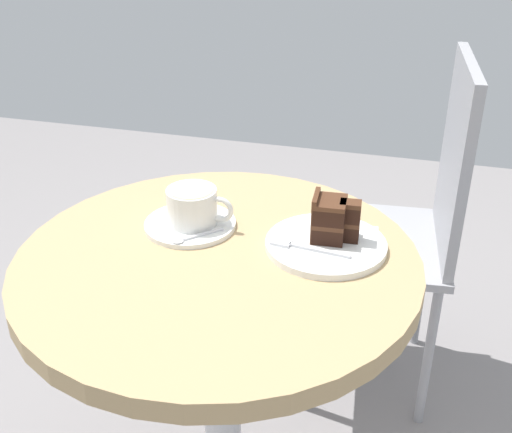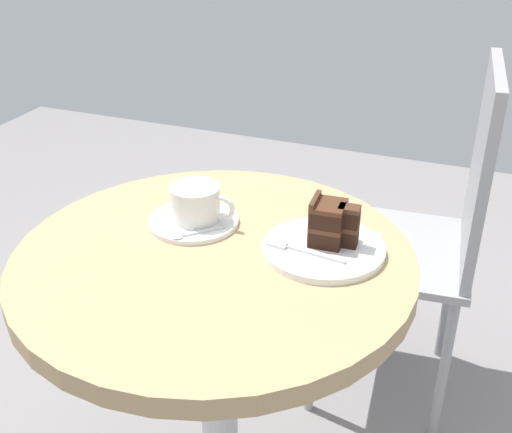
{
  "view_description": "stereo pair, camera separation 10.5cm",
  "coord_description": "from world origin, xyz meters",
  "px_view_note": "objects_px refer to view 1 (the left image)",
  "views": [
    {
      "loc": [
        0.3,
        -0.85,
        1.26
      ],
      "look_at": [
        0.05,
        0.08,
        0.75
      ],
      "focal_mm": 45.0,
      "sensor_mm": 36.0,
      "label": 1
    },
    {
      "loc": [
        0.4,
        -0.82,
        1.26
      ],
      "look_at": [
        0.05,
        0.08,
        0.75
      ],
      "focal_mm": 45.0,
      "sensor_mm": 36.0,
      "label": 2
    }
  ],
  "objects_px": {
    "coffee_cup": "(193,206)",
    "napkin": "(342,243)",
    "cake_plate": "(326,245)",
    "fork": "(301,246)",
    "teaspoon": "(192,237)",
    "cake_slice": "(332,219)",
    "saucer": "(190,224)",
    "cafe_chair": "(411,211)"
  },
  "relations": [
    {
      "from": "teaspoon",
      "to": "cake_slice",
      "type": "relative_size",
      "value": 0.91
    },
    {
      "from": "saucer",
      "to": "napkin",
      "type": "relative_size",
      "value": 1.07
    },
    {
      "from": "cake_slice",
      "to": "coffee_cup",
      "type": "bearing_deg",
      "value": -179.31
    },
    {
      "from": "teaspoon",
      "to": "fork",
      "type": "bearing_deg",
      "value": 139.61
    },
    {
      "from": "saucer",
      "to": "napkin",
      "type": "bearing_deg",
      "value": 1.92
    },
    {
      "from": "napkin",
      "to": "coffee_cup",
      "type": "bearing_deg",
      "value": -178.36
    },
    {
      "from": "saucer",
      "to": "cafe_chair",
      "type": "distance_m",
      "value": 0.66
    },
    {
      "from": "fork",
      "to": "teaspoon",
      "type": "bearing_deg",
      "value": 11.21
    },
    {
      "from": "teaspoon",
      "to": "cake_plate",
      "type": "xyz_separation_m",
      "value": [
        0.22,
        0.04,
        -0.0
      ]
    },
    {
      "from": "saucer",
      "to": "coffee_cup",
      "type": "xyz_separation_m",
      "value": [
        0.01,
        0.0,
        0.04
      ]
    },
    {
      "from": "cake_slice",
      "to": "saucer",
      "type": "bearing_deg",
      "value": -178.98
    },
    {
      "from": "coffee_cup",
      "to": "cake_plate",
      "type": "height_order",
      "value": "coffee_cup"
    },
    {
      "from": "cake_plate",
      "to": "napkin",
      "type": "relative_size",
      "value": 1.34
    },
    {
      "from": "napkin",
      "to": "saucer",
      "type": "bearing_deg",
      "value": -178.08
    },
    {
      "from": "cake_plate",
      "to": "fork",
      "type": "relative_size",
      "value": 1.5
    },
    {
      "from": "cake_plate",
      "to": "fork",
      "type": "bearing_deg",
      "value": -140.34
    },
    {
      "from": "saucer",
      "to": "cake_plate",
      "type": "relative_size",
      "value": 0.8
    },
    {
      "from": "saucer",
      "to": "cafe_chair",
      "type": "height_order",
      "value": "cafe_chair"
    },
    {
      "from": "fork",
      "to": "napkin",
      "type": "xyz_separation_m",
      "value": [
        0.06,
        0.05,
        -0.01
      ]
    },
    {
      "from": "cake_plate",
      "to": "saucer",
      "type": "bearing_deg",
      "value": 177.79
    },
    {
      "from": "coffee_cup",
      "to": "cafe_chair",
      "type": "height_order",
      "value": "cafe_chair"
    },
    {
      "from": "saucer",
      "to": "cake_plate",
      "type": "bearing_deg",
      "value": -2.21
    },
    {
      "from": "cake_plate",
      "to": "napkin",
      "type": "distance_m",
      "value": 0.03
    },
    {
      "from": "napkin",
      "to": "cafe_chair",
      "type": "xyz_separation_m",
      "value": [
        0.11,
        0.5,
        -0.18
      ]
    },
    {
      "from": "teaspoon",
      "to": "napkin",
      "type": "distance_m",
      "value": 0.25
    },
    {
      "from": "coffee_cup",
      "to": "cake_slice",
      "type": "relative_size",
      "value": 1.49
    },
    {
      "from": "fork",
      "to": "napkin",
      "type": "bearing_deg",
      "value": -133.95
    },
    {
      "from": "cafe_chair",
      "to": "teaspoon",
      "type": "bearing_deg",
      "value": -36.86
    },
    {
      "from": "cake_slice",
      "to": "fork",
      "type": "xyz_separation_m",
      "value": [
        -0.04,
        -0.04,
        -0.03
      ]
    },
    {
      "from": "cake_plate",
      "to": "cake_slice",
      "type": "distance_m",
      "value": 0.04
    },
    {
      "from": "teaspoon",
      "to": "cake_slice",
      "type": "distance_m",
      "value": 0.24
    },
    {
      "from": "teaspoon",
      "to": "cake_slice",
      "type": "xyz_separation_m",
      "value": [
        0.23,
        0.06,
        0.04
      ]
    },
    {
      "from": "coffee_cup",
      "to": "napkin",
      "type": "distance_m",
      "value": 0.27
    },
    {
      "from": "cake_slice",
      "to": "cafe_chair",
      "type": "bearing_deg",
      "value": 76.07
    },
    {
      "from": "coffee_cup",
      "to": "cake_plate",
      "type": "xyz_separation_m",
      "value": [
        0.24,
        -0.01,
        -0.04
      ]
    },
    {
      "from": "coffee_cup",
      "to": "napkin",
      "type": "relative_size",
      "value": 0.79
    },
    {
      "from": "teaspoon",
      "to": "fork",
      "type": "distance_m",
      "value": 0.19
    },
    {
      "from": "teaspoon",
      "to": "napkin",
      "type": "bearing_deg",
      "value": 149.76
    },
    {
      "from": "cake_slice",
      "to": "fork",
      "type": "distance_m",
      "value": 0.07
    },
    {
      "from": "coffee_cup",
      "to": "teaspoon",
      "type": "xyz_separation_m",
      "value": [
        0.02,
        -0.05,
        -0.03
      ]
    },
    {
      "from": "saucer",
      "to": "teaspoon",
      "type": "distance_m",
      "value": 0.06
    },
    {
      "from": "cake_slice",
      "to": "napkin",
      "type": "height_order",
      "value": "cake_slice"
    }
  ]
}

